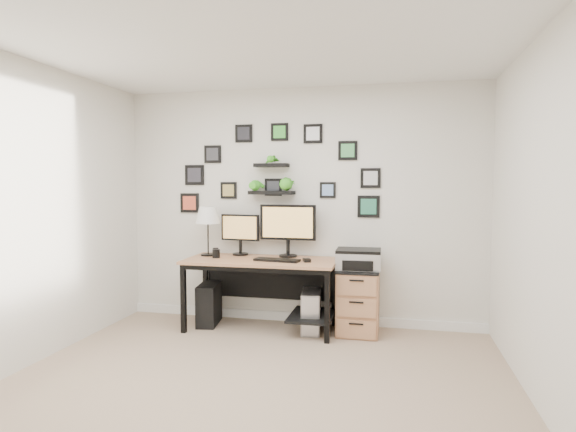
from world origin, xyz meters
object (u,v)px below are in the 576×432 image
(desk, at_px, (265,270))
(table_lamp, at_px, (208,216))
(pc_tower_black, at_px, (209,304))
(mug, at_px, (216,254))
(monitor_left, at_px, (240,231))
(monitor_right, at_px, (288,226))
(pc_tower_grey, at_px, (311,311))
(file_cabinet, at_px, (358,301))
(printer, at_px, (359,259))

(desk, relative_size, table_lamp, 2.94)
(pc_tower_black, bearing_deg, mug, -35.23)
(monitor_left, relative_size, pc_tower_black, 1.02)
(monitor_right, distance_m, pc_tower_grey, 0.94)
(table_lamp, distance_m, pc_tower_black, 0.97)
(monitor_right, height_order, pc_tower_grey, monitor_right)
(file_cabinet, bearing_deg, pc_tower_grey, -172.73)
(pc_tower_black, bearing_deg, pc_tower_grey, -9.68)
(monitor_right, height_order, file_cabinet, monitor_right)
(monitor_left, bearing_deg, printer, -6.34)
(pc_tower_grey, bearing_deg, file_cabinet, 7.27)
(file_cabinet, height_order, printer, printer)
(printer, bearing_deg, desk, -176.88)
(table_lamp, height_order, mug, table_lamp)
(mug, bearing_deg, pc_tower_grey, 1.83)
(mug, bearing_deg, file_cabinet, 3.57)
(desk, height_order, file_cabinet, desk)
(mug, height_order, pc_tower_grey, mug)
(monitor_right, bearing_deg, desk, -137.78)
(monitor_right, bearing_deg, printer, -9.83)
(table_lamp, height_order, pc_tower_black, table_lamp)
(pc_tower_grey, bearing_deg, pc_tower_black, 178.87)
(desk, height_order, table_lamp, table_lamp)
(monitor_right, xyz_separation_m, file_cabinet, (0.78, -0.13, -0.75))
(pc_tower_grey, height_order, printer, printer)
(mug, bearing_deg, pc_tower_black, 153.33)
(pc_tower_black, height_order, printer, printer)
(desk, height_order, mug, mug)
(monitor_left, bearing_deg, pc_tower_grey, -13.67)
(desk, height_order, printer, printer)
(pc_tower_grey, relative_size, printer, 0.98)
(table_lamp, bearing_deg, file_cabinet, -1.40)
(monitor_left, distance_m, pc_tower_grey, 1.18)
(monitor_right, bearing_deg, table_lamp, -174.28)
(pc_tower_black, distance_m, printer, 1.72)
(table_lamp, relative_size, file_cabinet, 0.81)
(monitor_left, height_order, pc_tower_grey, monitor_left)
(desk, relative_size, printer, 3.50)
(desk, relative_size, monitor_left, 3.51)
(monitor_left, relative_size, monitor_right, 0.74)
(desk, xyz_separation_m, file_cabinet, (0.99, 0.06, -0.29))
(monitor_left, distance_m, pc_tower_black, 0.87)
(monitor_left, relative_size, printer, 1.00)
(table_lamp, relative_size, printer, 1.19)
(pc_tower_black, xyz_separation_m, file_cabinet, (1.63, 0.04, 0.11))
(pc_tower_black, relative_size, pc_tower_grey, 0.99)
(desk, xyz_separation_m, pc_tower_black, (-0.65, 0.02, -0.40))
(table_lamp, bearing_deg, monitor_right, 5.72)
(mug, xyz_separation_m, printer, (1.52, 0.09, -0.02))
(file_cabinet, bearing_deg, printer, -105.36)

